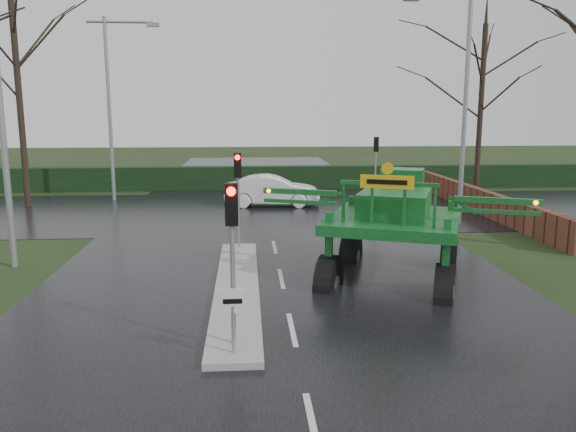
{
  "coord_description": "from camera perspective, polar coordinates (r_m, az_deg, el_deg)",
  "views": [
    {
      "loc": [
        -0.99,
        -12.11,
        4.91
      ],
      "look_at": [
        0.17,
        3.58,
        2.0
      ],
      "focal_mm": 35.0,
      "sensor_mm": 36.0,
      "label": 1
    }
  ],
  "objects": [
    {
      "name": "road_cross",
      "position": [
        28.55,
        -2.19,
        0.58
      ],
      "size": [
        80.0,
        12.0,
        0.02
      ],
      "primitive_type": "cube",
      "color": "black",
      "rests_on": "ground"
    },
    {
      "name": "street_light_left_far",
      "position": [
        32.92,
        -17.26,
        11.89
      ],
      "size": [
        3.85,
        0.3,
        10.0
      ],
      "color": "gray",
      "rests_on": "ground"
    },
    {
      "name": "traffic_signal_near",
      "position": [
        11.34,
        -5.71,
        -1.37
      ],
      "size": [
        0.26,
        0.33,
        3.52
      ],
      "color": "gray",
      "rests_on": "ground"
    },
    {
      "name": "street_light_right",
      "position": [
        25.82,
        17.01,
        12.43
      ],
      "size": [
        3.85,
        0.3,
        10.0
      ],
      "color": "gray",
      "rests_on": "ground"
    },
    {
      "name": "white_sedan",
      "position": [
        29.87,
        -1.61,
        1.01
      ],
      "size": [
        5.05,
        2.06,
        1.63
      ],
      "primitive_type": "imported",
      "rotation": [
        0.0,
        0.0,
        1.5
      ],
      "color": "white",
      "rests_on": "ground"
    },
    {
      "name": "road_main",
      "position": [
        22.67,
        -1.63,
        -2.03
      ],
      "size": [
        14.0,
        80.0,
        0.02
      ],
      "primitive_type": "cube",
      "color": "black",
      "rests_on": "ground"
    },
    {
      "name": "brick_wall",
      "position": [
        30.67,
        17.82,
        1.89
      ],
      "size": [
        0.4,
        20.0,
        1.2
      ],
      "primitive_type": "cube",
      "color": "#592D1E",
      "rests_on": "ground"
    },
    {
      "name": "tree_left_far",
      "position": [
        32.31,
        -25.85,
        13.43
      ],
      "size": [
        7.7,
        7.7,
        13.26
      ],
      "color": "black",
      "rests_on": "ground"
    },
    {
      "name": "traffic_signal_far",
      "position": [
        33.06,
        8.92,
        6.32
      ],
      "size": [
        0.26,
        0.33,
        3.52
      ],
      "rotation": [
        0.0,
        0.0,
        3.14
      ],
      "color": "gray",
      "rests_on": "ground"
    },
    {
      "name": "tree_right_far",
      "position": [
        35.98,
        19.11,
        12.44
      ],
      "size": [
        7.0,
        7.0,
        12.05
      ],
      "color": "black",
      "rests_on": "ground"
    },
    {
      "name": "keep_left_sign",
      "position": [
        11.29,
        -5.63,
        -9.52
      ],
      "size": [
        0.5,
        0.07,
        1.35
      ],
      "color": "gray",
      "rests_on": "ground"
    },
    {
      "name": "median_island",
      "position": [
        15.86,
        -5.2,
        -7.27
      ],
      "size": [
        1.2,
        10.0,
        0.16
      ],
      "primitive_type": "cube",
      "color": "gray",
      "rests_on": "ground"
    },
    {
      "name": "traffic_signal_mid",
      "position": [
        19.74,
        -5.12,
        3.68
      ],
      "size": [
        0.26,
        0.33,
        3.52
      ],
      "color": "gray",
      "rests_on": "ground"
    },
    {
      "name": "hedge_row",
      "position": [
        36.36,
        -2.66,
        3.89
      ],
      "size": [
        44.0,
        0.9,
        1.5
      ],
      "primitive_type": "cube",
      "color": "black",
      "rests_on": "ground"
    },
    {
      "name": "crop_sprayer",
      "position": [
        16.03,
        4.4,
        0.45
      ],
      "size": [
        7.52,
        6.03,
        4.5
      ],
      "rotation": [
        0.0,
        0.0,
        -0.38
      ],
      "color": "black",
      "rests_on": "ground"
    },
    {
      "name": "street_light_left_near",
      "position": [
        19.52,
        -26.57,
        12.57
      ],
      "size": [
        3.85,
        0.3,
        10.0
      ],
      "color": "gray",
      "rests_on": "ground"
    },
    {
      "name": "ground",
      "position": [
        13.1,
        0.42,
        -11.53
      ],
      "size": [
        140.0,
        140.0,
        0.0
      ],
      "primitive_type": "plane",
      "color": "black",
      "rests_on": "ground"
    }
  ]
}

